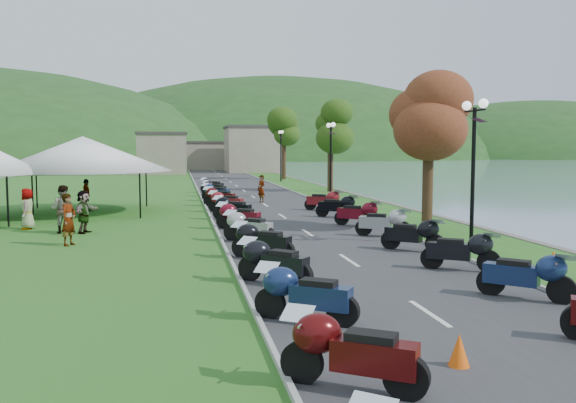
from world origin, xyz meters
name	(u,v)px	position (x,y,z in m)	size (l,w,h in m)	color
road	(253,197)	(0.00, 40.00, 0.01)	(7.00, 120.00, 0.02)	#38383A
hills_backdrop	(193,157)	(0.00, 200.00, 0.00)	(360.00, 120.00, 76.00)	#285621
far_building	(200,154)	(-2.00, 85.00, 2.50)	(18.00, 16.00, 5.00)	gray
moto_row_left	(243,222)	(-2.62, 21.79, 0.55)	(2.60, 46.81, 1.10)	#331411
moto_row_right	(434,242)	(2.59, 15.64, 0.55)	(2.60, 31.70, 1.10)	#331411
vendor_tent_main	(84,175)	(-9.91, 31.54, 2.00)	(6.03, 6.03, 4.00)	white
tree_lakeside	(429,139)	(5.05, 21.98, 3.78)	(2.72, 2.72, 7.55)	#325915
pedestrian_a	(69,245)	(-8.87, 20.58, 0.00)	(0.67, 0.49, 1.84)	slate
pedestrian_b	(63,233)	(-9.63, 23.81, 0.00)	(0.94, 0.52, 1.93)	slate
traffic_cone_near	(459,351)	(-0.77, 7.06, 0.27)	(0.35, 0.35, 0.54)	#F2590C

